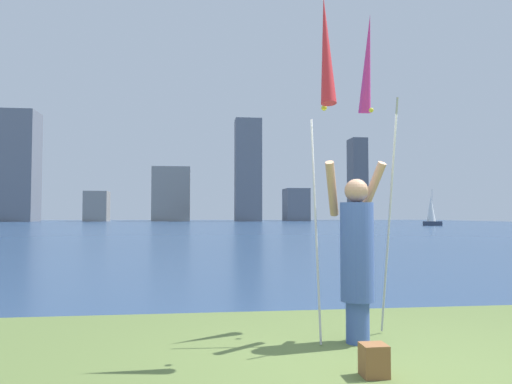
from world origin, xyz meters
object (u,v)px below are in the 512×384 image
at_px(kite_flag_right, 368,71).
at_px(bag, 374,360).
at_px(sailboat_2, 431,212).
at_px(person, 357,252).
at_px(kite_flag_left, 326,57).

relative_size(kite_flag_right, bag, 14.18).
distance_m(bag, sailboat_2, 61.23).
relative_size(person, kite_flag_left, 0.54).
bearing_deg(kite_flag_left, bag, -75.59).
bearing_deg(kite_flag_right, kite_flag_left, -128.57).
xyz_separation_m(kite_flag_right, sailboat_2, (27.43, 52.54, -1.53)).
height_order(person, sailboat_2, sailboat_2).
relative_size(kite_flag_left, kite_flag_right, 0.95).
height_order(kite_flag_left, sailboat_2, sailboat_2).
xyz_separation_m(person, bag, (-0.23, -1.10, -0.84)).
bearing_deg(sailboat_2, person, -117.60).
xyz_separation_m(bag, sailboat_2, (28.08, 54.39, 1.56)).
bearing_deg(kite_flag_right, bag, -109.58).
xyz_separation_m(person, kite_flag_right, (0.43, 0.75, 2.25)).
bearing_deg(kite_flag_left, kite_flag_right, 51.43).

